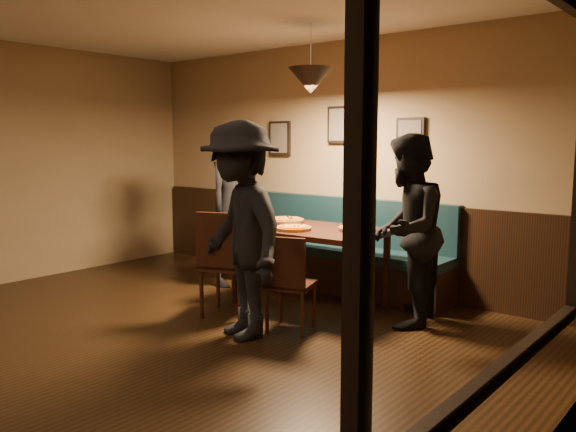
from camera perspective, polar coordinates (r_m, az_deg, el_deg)
The scene contains 25 objects.
floor at distance 4.70m, azimuth -20.72°, elevation -13.91°, with size 7.00×7.00×0.00m, color black.
wall_back at distance 6.82m, azimuth 5.17°, elevation 5.08°, with size 6.00×6.00×0.00m, color #8C704F.
wall_right at distance 2.30m, azimuth 17.76°, elevation 0.41°, with size 7.00×7.00×0.00m, color #8C704F.
wainscot at distance 6.89m, azimuth 4.95°, elevation -2.43°, with size 5.88×0.06×1.00m, color black.
booth_bench at distance 6.67m, azimuth 3.63°, elevation -2.74°, with size 3.00×0.60×1.00m, color #0F232D, non-canonical shape.
window_frame at distance 2.78m, azimuth 20.92°, elevation 3.47°, with size 0.06×2.56×1.86m, color black.
window_glass at distance 2.79m, azimuth 20.34°, elevation 3.51°, with size 2.40×2.40×0.00m, color black.
picture_left at distance 7.34m, azimuth -0.80°, elevation 7.60°, with size 0.32×0.04×0.42m, color black.
picture_center at distance 6.79m, azimuth 5.07°, elevation 8.86°, with size 0.32×0.04×0.42m, color black.
picture_right at distance 6.32m, azimuth 11.86°, elevation 7.50°, with size 0.32×0.04×0.42m, color black.
pendant_lamp at distance 5.86m, azimuth 2.23°, elevation 13.06°, with size 0.44×0.44×0.25m, color black.
dining_table at distance 5.96m, azimuth 2.15°, elevation -4.93°, with size 1.49×0.96×0.80m, color black.
chair_near_left at distance 5.64m, azimuth -5.88°, elevation -4.55°, with size 0.45×0.45×1.01m, color black, non-canonical shape.
chair_near_right at distance 5.17m, azimuth 0.30°, elevation -6.50°, with size 0.38×0.38×0.86m, color black, non-canonical shape.
diner_left at distance 6.78m, azimuth -5.54°, elevation 0.85°, with size 0.66×0.43×1.81m, color black.
diner_right at distance 5.35m, azimuth 11.52°, elevation -1.40°, with size 0.84×0.66×1.73m, color black.
diner_front at distance 4.92m, azimuth -4.69°, elevation -1.41°, with size 1.19×0.68×1.84m, color black.
pizza_a at distance 6.29m, azimuth -0.23°, elevation -0.40°, with size 0.39×0.39×0.04m, color #C07824.
pizza_b at distance 5.74m, azimuth 0.55°, elevation -1.17°, with size 0.35×0.35×0.04m, color orange.
pizza_c at distance 5.76m, azimuth 6.75°, elevation -1.19°, with size 0.36×0.36×0.04m, color orange.
soda_glass at distance 5.30m, azimuth 6.05°, elevation -1.30°, with size 0.07×0.07×0.15m, color black.
tabasco_bottle at distance 5.53m, azimuth 5.61°, elevation -1.13°, with size 0.03×0.03×0.12m, color #8E2204.
napkin_a at distance 6.46m, azimuth -0.98°, elevation -0.37°, with size 0.14×0.14×0.01m, color #1B681F.
napkin_b at distance 6.01m, azimuth -4.01°, elevation -0.97°, with size 0.15×0.15×0.01m, color #217E27.
cutlery_set at distance 5.67m, azimuth -0.54°, elevation -1.46°, with size 0.02×0.17×0.00m, color silver.
Camera 1 is at (3.84, -2.13, 1.66)m, focal length 36.44 mm.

